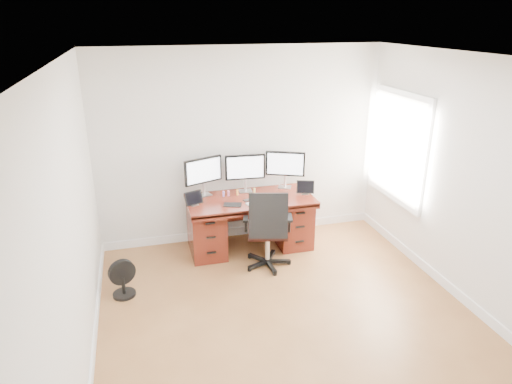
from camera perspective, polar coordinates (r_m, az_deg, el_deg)
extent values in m
plane|color=olive|center=(5.00, 4.68, -16.35)|extent=(4.50, 4.50, 0.00)
cube|color=silver|center=(6.36, -1.77, 5.72)|extent=(4.00, 0.10, 2.70)
cube|color=silver|center=(5.32, 25.89, 0.43)|extent=(0.10, 4.50, 2.70)
cube|color=white|center=(6.43, 17.29, 5.40)|extent=(0.04, 1.30, 1.50)
cube|color=white|center=(6.42, 17.14, 5.39)|extent=(0.01, 1.15, 1.35)
cube|color=#571C11|center=(6.14, -0.73, -0.98)|extent=(1.70, 0.80, 0.05)
cube|color=#571C11|center=(6.21, -6.21, -4.63)|extent=(0.45, 0.70, 0.70)
cube|color=#571C11|center=(6.48, 4.41, -3.43)|extent=(0.45, 0.70, 0.70)
cube|color=#43140C|center=(6.50, -1.38, -1.86)|extent=(0.74, 0.03, 0.40)
cylinder|color=black|center=(6.03, 1.42, -8.69)|extent=(0.70, 0.70, 0.08)
cylinder|color=silver|center=(5.91, 1.44, -6.63)|extent=(0.06, 0.06, 0.41)
cube|color=black|center=(5.82, 1.46, -4.85)|extent=(0.59, 0.58, 0.07)
cube|color=black|center=(5.48, 1.56, -3.00)|extent=(0.47, 0.17, 0.56)
cube|color=black|center=(5.74, -1.28, -3.20)|extent=(0.12, 0.25, 0.03)
cube|color=black|center=(5.75, 4.23, -3.19)|extent=(0.12, 0.25, 0.03)
cylinder|color=black|center=(5.65, -16.12, -12.16)|extent=(0.26, 0.26, 0.03)
cylinder|color=black|center=(5.58, -16.25, -11.07)|extent=(0.04, 0.04, 0.22)
cylinder|color=black|center=(5.50, -16.42, -9.69)|extent=(0.31, 0.16, 0.31)
cube|color=silver|center=(6.27, -6.49, -0.35)|extent=(0.22, 0.19, 0.01)
cylinder|color=silver|center=(6.24, -6.52, 0.38)|extent=(0.04, 0.04, 0.18)
cube|color=black|center=(6.16, -6.62, 2.68)|extent=(0.53, 0.23, 0.35)
cube|color=white|center=(6.14, -6.53, 2.64)|extent=(0.47, 0.18, 0.30)
cube|color=silver|center=(6.38, -1.34, 0.15)|extent=(0.19, 0.15, 0.01)
cylinder|color=silver|center=(6.35, -1.34, 0.86)|extent=(0.04, 0.04, 0.18)
cube|color=black|center=(6.26, -1.36, 3.14)|extent=(0.55, 0.08, 0.35)
cube|color=white|center=(6.24, -1.33, 3.08)|extent=(0.50, 0.04, 0.30)
cube|color=silver|center=(6.53, 3.61, 0.62)|extent=(0.22, 0.20, 0.01)
cylinder|color=silver|center=(6.50, 3.63, 1.32)|extent=(0.04, 0.04, 0.18)
cube|color=black|center=(6.42, 3.68, 3.55)|extent=(0.52, 0.26, 0.35)
cube|color=white|center=(6.40, 3.66, 3.50)|extent=(0.46, 0.21, 0.30)
cube|color=silver|center=(5.96, -7.73, -1.59)|extent=(0.12, 0.11, 0.01)
cube|color=black|center=(5.92, -7.77, -0.76)|extent=(0.25, 0.15, 0.17)
cube|color=silver|center=(6.31, 6.19, -0.19)|extent=(0.12, 0.11, 0.01)
cube|color=black|center=(6.28, 6.22, 0.61)|extent=(0.25, 0.14, 0.17)
cube|color=silver|center=(5.96, -0.04, -1.37)|extent=(0.28, 0.18, 0.01)
cube|color=silver|center=(6.02, 2.12, -1.17)|extent=(0.13, 0.13, 0.01)
cube|color=black|center=(5.92, -2.95, -1.59)|extent=(0.26, 0.21, 0.01)
cube|color=black|center=(6.06, -0.98, -0.99)|extent=(0.15, 0.11, 0.01)
cylinder|color=#9D74D9|center=(6.19, -4.07, -0.33)|extent=(0.03, 0.03, 0.05)
sphere|color=#9D74D9|center=(6.18, -4.08, 0.00)|extent=(0.03, 0.03, 0.03)
cylinder|color=pink|center=(6.21, -3.48, -0.28)|extent=(0.03, 0.03, 0.05)
sphere|color=pink|center=(6.19, -3.49, 0.06)|extent=(0.03, 0.03, 0.03)
cylinder|color=#F3B245|center=(6.23, -2.35, -0.17)|extent=(0.03, 0.03, 0.05)
sphere|color=#F3B245|center=(6.22, -2.36, 0.17)|extent=(0.03, 0.03, 0.03)
cylinder|color=#D8CD6F|center=(6.28, -0.21, 0.04)|extent=(0.03, 0.03, 0.05)
sphere|color=#D8CD6F|center=(6.27, -0.21, 0.37)|extent=(0.03, 0.03, 0.03)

